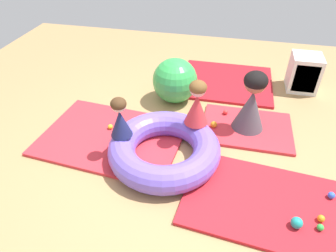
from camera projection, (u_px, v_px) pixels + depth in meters
ground_plane at (168, 159)px, 3.61m from camera, size 8.00×8.00×0.00m
gym_mat_far_left at (226, 82)px, 5.05m from camera, size 1.47×1.30×0.04m
gym_mat_near_right at (262, 202)px, 3.08m from camera, size 1.66×1.21×0.04m
gym_mat_center_rear at (112, 137)px, 3.90m from camera, size 1.85×1.40×0.04m
gym_mat_near_left at (247, 128)px, 4.06m from camera, size 1.16×0.87×0.04m
inflatable_cushion at (164, 149)px, 3.52m from camera, size 1.30×1.30×0.31m
child_in_red at (197, 103)px, 3.51m from camera, size 0.40×0.40×0.55m
child_in_navy at (120, 118)px, 3.34m from camera, size 0.31×0.31×0.48m
adult_seated at (252, 102)px, 3.81m from camera, size 0.49×0.49×0.80m
play_ball_orange at (214, 124)px, 4.01m from camera, size 0.08×0.08×0.08m
play_ball_blue at (331, 195)px, 3.08m from camera, size 0.07×0.07×0.07m
play_ball_yellow at (110, 127)px, 3.99m from camera, size 0.06×0.06×0.06m
play_ball_pink at (135, 127)px, 3.98m from camera, size 0.07×0.07×0.07m
play_ball_red at (225, 112)px, 4.26m from camera, size 0.07×0.07×0.07m
play_ball_teal at (297, 223)px, 2.80m from camera, size 0.11×0.11×0.11m
play_ball_green at (320, 227)px, 2.79m from camera, size 0.06×0.06×0.06m
play_ball_orange_second at (321, 219)px, 2.86m from camera, size 0.07×0.07×0.07m
exercise_ball_large at (175, 81)px, 4.45m from camera, size 0.66×0.66×0.66m
storage_cube at (304, 73)px, 4.73m from camera, size 0.44×0.44×0.56m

